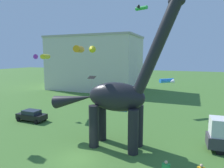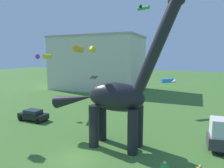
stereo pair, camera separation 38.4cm
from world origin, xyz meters
The scene contains 10 objects.
ground_plane centered at (0.00, 0.00, 0.00)m, with size 240.00×240.00×0.00m, color #42702D.
dinosaur_sculpture centered at (2.25, 3.73, 5.09)m, with size 13.46×2.85×14.07m.
parked_sedan_left centered at (-11.61, 6.91, 0.81)m, with size 4.21×2.00×1.55m.
kite_high_left centered at (-9.89, 21.89, 4.81)m, with size 1.55×1.08×2.03m.
kite_far_left centered at (5.49, 17.95, 5.23)m, with size 2.42×2.46×0.70m.
kite_apex centered at (-1.11, 3.13, 9.72)m, with size 2.35×2.44×0.69m.
kite_mid_right centered at (-13.29, 11.86, 8.98)m, with size 2.66×2.75×0.78m.
kite_mid_left centered at (-0.46, 23.52, 17.85)m, with size 2.44×2.33×0.69m.
kite_trailing centered at (2.82, 4.45, 4.18)m, with size 0.99×0.99×1.25m.
background_building_block centered at (-16.40, 36.16, 7.23)m, with size 24.28×13.71×14.45m.
Camera 2 is at (9.71, -14.60, 9.01)m, focal length 32.91 mm.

